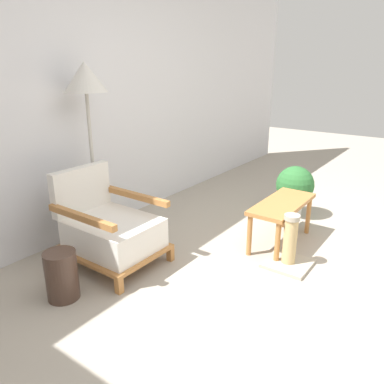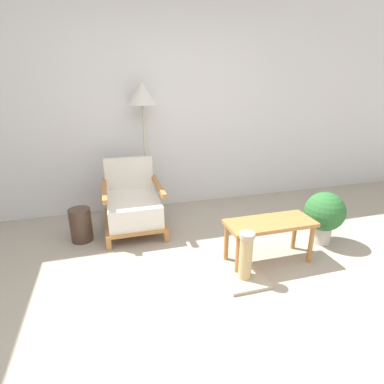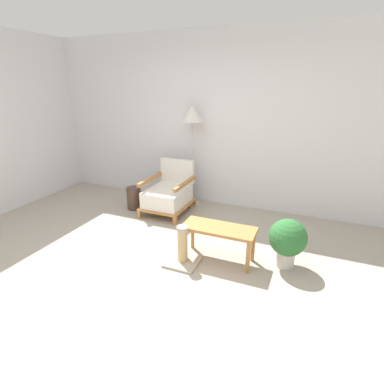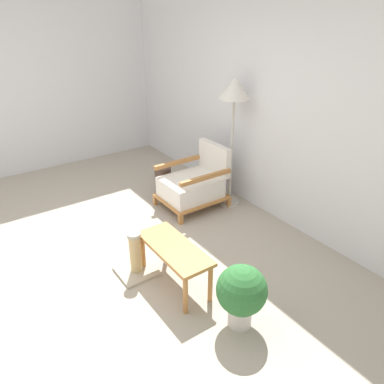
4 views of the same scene
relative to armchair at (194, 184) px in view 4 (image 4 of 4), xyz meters
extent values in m
plane|color=#A89E8E|center=(0.53, -1.75, -0.30)|extent=(14.00, 14.00, 0.00)
cube|color=silver|center=(0.53, 0.68, 1.05)|extent=(8.00, 0.06, 2.70)
cube|color=silver|center=(-2.40, -1.25, 1.05)|extent=(0.06, 8.00, 2.70)
cube|color=#B2753D|center=(-0.30, -0.40, -0.24)|extent=(0.05, 0.05, 0.12)
cube|color=#B2753D|center=(0.30, -0.40, -0.24)|extent=(0.05, 0.05, 0.12)
cube|color=#B2753D|center=(-0.30, 0.34, -0.24)|extent=(0.05, 0.05, 0.12)
cube|color=#B2753D|center=(0.30, 0.34, -0.24)|extent=(0.05, 0.05, 0.12)
cube|color=#B2753D|center=(0.00, -0.03, -0.17)|extent=(0.65, 0.79, 0.03)
cube|color=white|center=(0.00, -0.05, -0.03)|extent=(0.57, 0.69, 0.24)
cube|color=white|center=(0.00, 0.32, 0.28)|extent=(0.57, 0.08, 0.38)
cube|color=#B2753D|center=(-0.29, -0.03, 0.21)|extent=(0.05, 0.73, 0.05)
cube|color=#B2753D|center=(0.29, -0.03, 0.21)|extent=(0.05, 0.73, 0.05)
cylinder|color=#B7B2A8|center=(0.22, 0.42, -0.29)|extent=(0.27, 0.27, 0.03)
cylinder|color=#B7B2A8|center=(0.22, 0.42, 0.40)|extent=(0.03, 0.03, 1.35)
cone|color=silver|center=(0.22, 0.42, 1.20)|extent=(0.37, 0.37, 0.25)
cube|color=#B2753D|center=(1.16, -1.03, 0.09)|extent=(0.82, 0.34, 0.04)
cylinder|color=#B2753D|center=(0.78, -1.16, -0.11)|extent=(0.04, 0.04, 0.38)
cylinder|color=#B2753D|center=(1.53, -1.16, -0.11)|extent=(0.04, 0.04, 0.38)
cylinder|color=#B2753D|center=(0.78, -0.90, -0.11)|extent=(0.04, 0.04, 0.38)
cylinder|color=#B2753D|center=(1.53, -0.90, -0.11)|extent=(0.04, 0.04, 0.38)
cylinder|color=#473328|center=(-0.57, -0.12, -0.12)|extent=(0.23, 0.23, 0.36)
cylinder|color=beige|center=(1.89, -0.87, -0.21)|extent=(0.19, 0.19, 0.18)
sphere|color=#2D6B33|center=(1.89, -0.87, 0.06)|extent=(0.41, 0.41, 0.41)
cube|color=#B2A893|center=(0.81, -1.26, -0.29)|extent=(0.36, 0.36, 0.03)
cylinder|color=tan|center=(0.81, -1.26, -0.08)|extent=(0.11, 0.11, 0.38)
cylinder|color=#B2A893|center=(0.81, -1.26, 0.13)|extent=(0.13, 0.13, 0.04)
camera|label=1|loc=(-1.91, -2.23, 1.30)|focal=35.00mm
camera|label=2|loc=(-0.23, -3.23, 1.30)|focal=28.00mm
camera|label=3|loc=(2.05, -3.92, 1.61)|focal=28.00mm
camera|label=4|loc=(3.52, -2.49, 2.06)|focal=35.00mm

